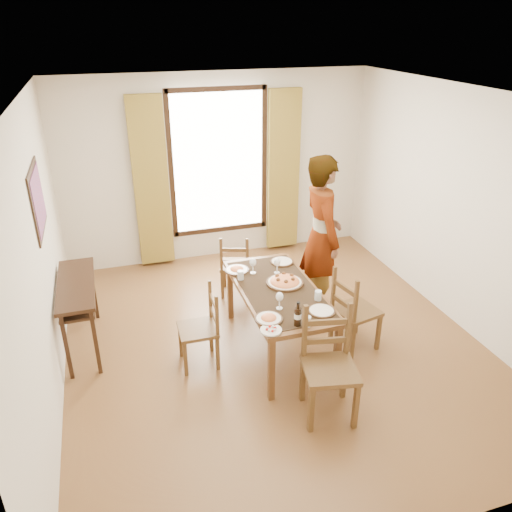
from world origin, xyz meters
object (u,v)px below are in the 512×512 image
object	(u,v)px
dining_table	(279,295)
man	(321,237)
console_table	(77,292)
pasta_platter	(285,280)

from	to	relation	value
dining_table	man	bearing A→B (deg)	40.00
console_table	man	size ratio (longest dim) A/B	0.61
console_table	pasta_platter	world-z (taller)	pasta_platter
console_table	pasta_platter	distance (m)	2.23
console_table	man	world-z (taller)	man
man	console_table	bearing A→B (deg)	92.25
pasta_platter	man	bearing A→B (deg)	39.96
dining_table	pasta_platter	world-z (taller)	pasta_platter
dining_table	man	distance (m)	1.04
console_table	man	bearing A→B (deg)	-1.10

